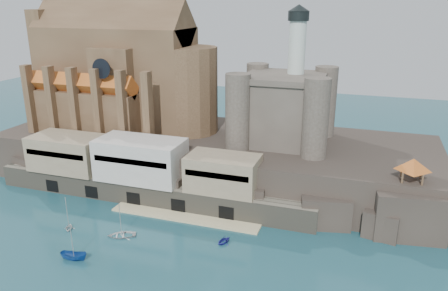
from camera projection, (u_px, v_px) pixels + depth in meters
ground at (128, 267)px, 68.97m from camera, size 300.00×300.00×0.00m
promontory at (212, 157)px, 102.88m from camera, size 100.00×36.00×10.00m
quay at (140, 172)px, 90.89m from camera, size 70.00×12.00×13.05m
church at (123, 77)px, 106.94m from camera, size 47.00×25.93×30.51m
castle_keep at (284, 105)px, 95.26m from camera, size 21.20×21.20×29.30m
rock_outcrop at (407, 212)px, 78.21m from camera, size 14.50×10.50×8.70m
pavilion at (413, 166)px, 75.61m from camera, size 6.40×6.40×5.40m
boat_2 at (74, 259)px, 70.94m from camera, size 1.99×1.95×4.60m
boat_4 at (69, 229)px, 80.33m from camera, size 2.72×2.28×2.71m
boat_6 at (122, 236)px, 77.98m from camera, size 2.50×3.71×5.05m
boat_7 at (224, 243)px, 75.78m from camera, size 3.07×2.52×3.07m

